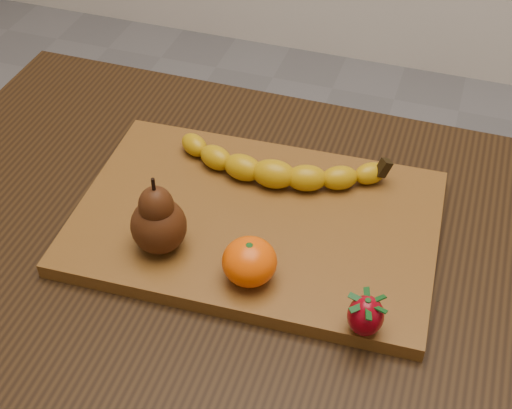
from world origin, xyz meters
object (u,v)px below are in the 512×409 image
(table, at_px, (253,310))
(mandarin, at_px, (249,262))
(cutting_board, at_px, (256,222))
(pear, at_px, (157,214))

(table, bearing_deg, mandarin, -75.61)
(mandarin, bearing_deg, cutting_board, 104.18)
(pear, xyz_separation_m, mandarin, (0.12, -0.02, -0.03))
(pear, bearing_deg, cutting_board, 42.32)
(cutting_board, bearing_deg, table, -78.78)
(table, distance_m, cutting_board, 0.12)
(table, height_order, pear, pear)
(cutting_board, bearing_deg, mandarin, -78.60)
(table, height_order, mandarin, mandarin)
(pear, bearing_deg, table, 16.26)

